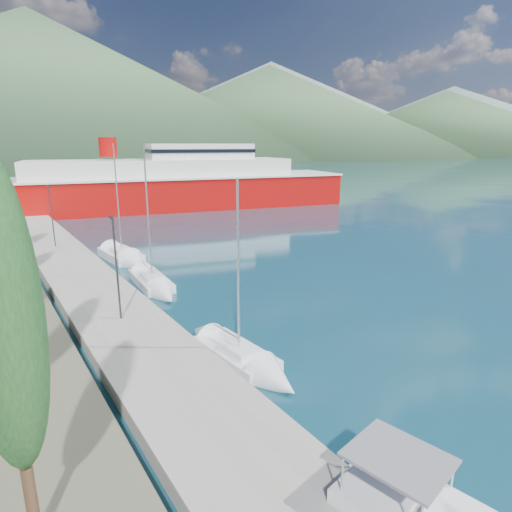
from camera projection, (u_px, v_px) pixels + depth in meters
ground at (38, 185)px, 114.91m from camera, size 1400.00×1400.00×0.00m
quay at (80, 277)px, 34.30m from camera, size 5.00×88.00×0.80m
hills_far at (92, 93)px, 571.09m from camera, size 1480.00×900.00×180.00m
hills_near at (117, 97)px, 358.27m from camera, size 1010.00×520.00×115.00m
lamp_posts at (121, 269)px, 23.70m from camera, size 0.15×47.43×6.06m
sailboat_near at (256, 368)px, 20.71m from camera, size 2.66×7.16×10.08m
sailboat_mid at (158, 288)px, 32.08m from camera, size 2.72×8.20×11.60m
sailboat_far at (129, 260)px, 39.78m from camera, size 3.14×8.23×11.86m
ferry at (166, 186)px, 73.30m from camera, size 64.10×26.17×12.46m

